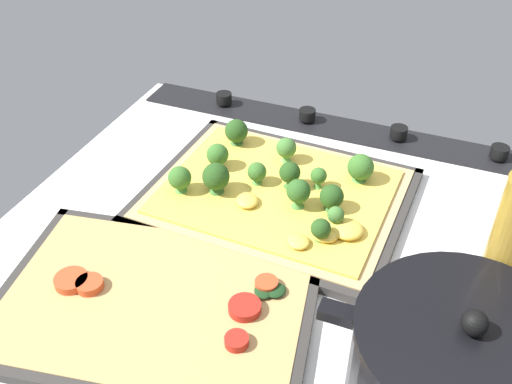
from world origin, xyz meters
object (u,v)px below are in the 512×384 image
(baking_tray_front, at_px, (276,199))
(veggie_pizza_back, at_px, (156,300))
(cooking_pot, at_px, (459,370))
(baking_tray_back, at_px, (155,304))
(oil_bottle, at_px, (512,251))
(broccoli_pizza, at_px, (276,189))

(baking_tray_front, relative_size, veggie_pizza_back, 0.98)
(cooking_pot, bearing_deg, baking_tray_back, -0.49)
(baking_tray_front, relative_size, cooking_pot, 1.35)
(baking_tray_back, xyz_separation_m, oil_bottle, (-0.36, -0.13, 0.10))
(baking_tray_front, height_order, cooking_pot, cooking_pot)
(baking_tray_front, height_order, veggie_pizza_back, veggie_pizza_back)
(baking_tray_front, relative_size, broccoli_pizza, 1.07)
(cooking_pot, bearing_deg, baking_tray_front, -41.87)
(oil_bottle, bearing_deg, baking_tray_front, -20.48)
(veggie_pizza_back, distance_m, cooking_pot, 0.33)
(baking_tray_back, bearing_deg, oil_bottle, -160.52)
(broccoli_pizza, xyz_separation_m, veggie_pizza_back, (0.06, 0.24, -0.01))
(oil_bottle, bearing_deg, cooking_pot, 77.41)
(baking_tray_back, bearing_deg, broccoli_pizza, -104.20)
(baking_tray_front, distance_m, veggie_pizza_back, 0.25)
(baking_tray_back, distance_m, veggie_pizza_back, 0.01)
(cooking_pot, bearing_deg, broccoli_pizza, -41.94)
(veggie_pizza_back, xyz_separation_m, cooking_pot, (-0.33, 0.00, 0.04))
(broccoli_pizza, height_order, cooking_pot, cooking_pot)
(cooking_pot, xyz_separation_m, oil_bottle, (-0.03, -0.13, 0.05))
(baking_tray_back, height_order, veggie_pizza_back, veggie_pizza_back)
(veggie_pizza_back, height_order, oil_bottle, oil_bottle)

